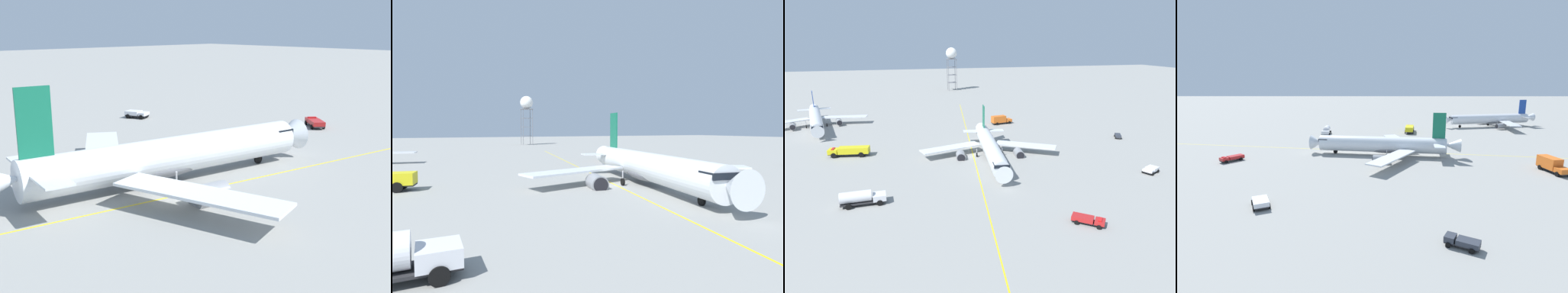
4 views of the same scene
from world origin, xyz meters
The scene contains 5 objects.
ground_plane centered at (0.00, 0.00, 0.00)m, with size 600.00×600.00×0.00m, color gray.
airliner_main centered at (4.20, -2.33, 2.68)m, with size 36.74×39.19×11.83m.
catering_truck_truck centered at (18.66, 33.17, 1.66)m, with size 7.92×3.69×3.10m.
radar_tower centered at (18.05, 128.17, 21.59)m, with size 6.69×6.69×25.72m.
taxiway_centreline centered at (0.13, -0.52, 0.00)m, with size 24.47×153.61×0.01m.
Camera 2 is at (-23.33, -41.92, 8.37)m, focal length 29.77 mm.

